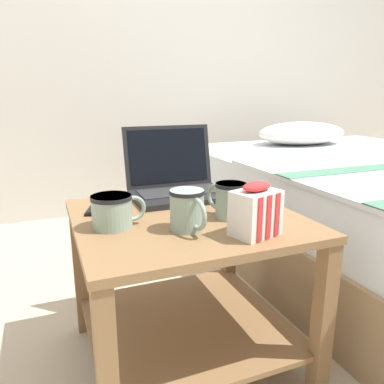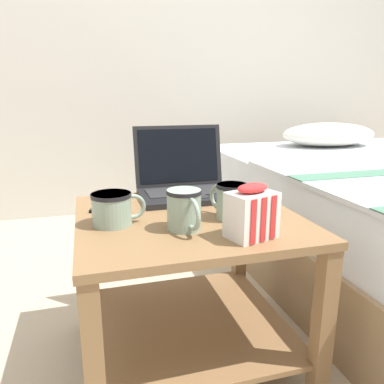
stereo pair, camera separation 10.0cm
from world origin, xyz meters
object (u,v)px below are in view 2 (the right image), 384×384
Objects in this scene: snack_bag at (252,213)px; mug_front_left at (231,199)px; laptop at (185,181)px; mug_mid_center at (113,207)px; mug_front_right at (185,208)px; cell_phone at (109,204)px.

mug_front_left is at bearing 88.05° from snack_bag.
mug_front_left is at bearing -78.70° from laptop.
laptop reaches higher than mug_mid_center.
mug_front_left is 0.93× the size of mug_front_right.
mug_front_right reaches higher than mug_front_left.
mug_front_left is at bearing -34.45° from cell_phone.
mug_front_left is 0.87× the size of mug_mid_center.
mug_front_right is at bearing -105.08° from laptop.
laptop is 0.43m from snack_bag.
snack_bag is 0.78× the size of cell_phone.
mug_front_left reaches higher than mug_mid_center.
mug_front_right is 0.78× the size of cell_phone.
mug_front_left is 0.39m from cell_phone.
snack_bag is at bearing -30.37° from mug_mid_center.
mug_front_left is 0.14m from snack_bag.
snack_bag is (-0.00, -0.14, 0.01)m from mug_front_left.
mug_front_left is at bearing -6.92° from mug_mid_center.
snack_bag reaches higher than mug_mid_center.
mug_mid_center is at bearing 149.63° from snack_bag.
laptop is 0.34m from mug_front_right.
mug_mid_center is at bearing -90.05° from cell_phone.
cell_phone is (-0.31, 0.36, -0.06)m from snack_bag.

